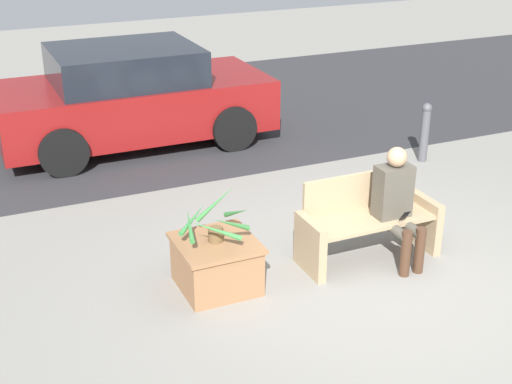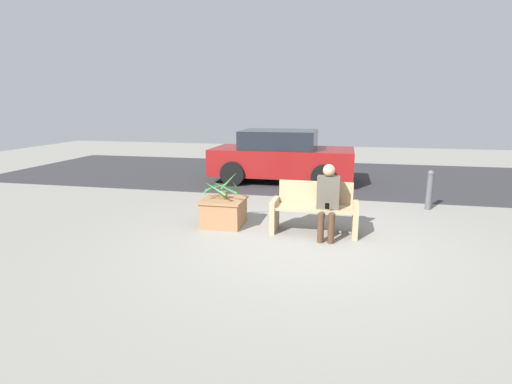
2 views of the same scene
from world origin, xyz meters
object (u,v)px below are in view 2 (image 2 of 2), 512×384
at_px(bench, 314,210).
at_px(planter_box, 224,211).
at_px(bollard_post, 429,189).
at_px(person_seated, 328,198).
at_px(potted_plant, 223,189).
at_px(parked_car, 282,156).

relative_size(bench, planter_box, 1.94).
distance_m(bench, bollard_post, 3.03).
height_order(person_seated, potted_plant, person_seated).
relative_size(person_seated, parked_car, 0.31).
distance_m(parked_car, bollard_post, 4.23).
bearing_deg(person_seated, bench, 141.28).
bearing_deg(parked_car, planter_box, -94.89).
xyz_separation_m(person_seated, planter_box, (-1.86, 0.24, -0.40)).
bearing_deg(potted_plant, bench, -1.92).
bearing_deg(bollard_post, person_seated, -131.86).
distance_m(person_seated, planter_box, 1.92).
bearing_deg(parked_car, potted_plant, -95.08).
relative_size(bench, parked_car, 0.37).
bearing_deg(parked_car, bench, -74.09).
bearing_deg(bench, potted_plant, 178.08).
distance_m(planter_box, parked_car, 4.41).
height_order(person_seated, planter_box, person_seated).
bearing_deg(parked_car, person_seated, -72.11).
height_order(bench, planter_box, bench).
bearing_deg(parked_car, bollard_post, -34.29).
distance_m(person_seated, potted_plant, 1.89).
distance_m(planter_box, potted_plant, 0.42).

